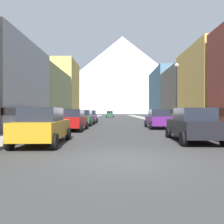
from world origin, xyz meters
name	(u,v)px	position (x,y,z in m)	size (l,w,h in m)	color
ground_plane	(125,160)	(0.00, 0.00, 0.00)	(400.00, 400.00, 0.00)	#343434
sidewalk_left	(84,119)	(-6.25, 35.00, 0.07)	(2.50, 100.00, 0.15)	gray
sidewalk_right	(148,119)	(6.25, 35.00, 0.07)	(2.50, 100.00, 0.15)	gray
storefront_left_2	(28,98)	(-12.25, 22.76, 3.50)	(9.80, 11.83, 7.27)	#8C9966
storefront_left_3	(54,92)	(-11.67, 33.33, 5.27)	(8.64, 8.44, 10.89)	#D8B259
storefront_right_1	(219,89)	(10.82, 16.26, 4.04)	(6.93, 8.69, 8.39)	#D8B259
storefront_right_2	(200,97)	(12.37, 25.50, 3.82)	(10.04, 8.85, 7.93)	#66605B
storefront_right_3	(175,96)	(11.68, 36.39, 4.77)	(8.65, 12.42, 9.88)	slate
car_left_0	(43,126)	(-3.80, 3.42, 0.90)	(2.22, 4.47, 1.78)	#B28419
car_left_1	(73,120)	(-3.80, 11.03, 0.90)	(2.11, 4.42, 1.78)	#9E1111
car_left_2	(84,118)	(-3.80, 17.58, 0.90)	(2.17, 4.45, 1.78)	#265933
car_left_3	(90,116)	(-3.80, 24.00, 0.90)	(2.23, 4.48, 1.78)	#591E72
car_right_0	(193,125)	(3.80, 4.43, 0.90)	(2.22, 4.47, 1.78)	black
car_right_1	(158,119)	(3.80, 13.54, 0.90)	(2.08, 4.41, 1.78)	#591E72
car_driving_0	(110,114)	(-1.60, 51.91, 0.90)	(2.06, 4.40, 1.78)	#265933
trash_bin_right	(210,125)	(6.35, 8.14, 0.64)	(0.59, 0.59, 0.98)	#4C5156
potted_plant_0	(212,125)	(7.00, 9.38, 0.55)	(0.44, 0.44, 0.80)	gray
pedestrian_0	(20,122)	(-6.25, 6.43, 0.93)	(0.36, 0.36, 1.68)	maroon
pedestrian_1	(188,119)	(6.25, 12.30, 0.92)	(0.36, 0.36, 1.67)	#333338
pedestrian_2	(157,116)	(6.25, 26.96, 0.95)	(0.36, 0.36, 1.73)	maroon
streetlamp_right	(177,85)	(5.35, 12.83, 3.99)	(0.36, 0.36, 5.86)	black
mountain_backdrop	(122,75)	(9.44, 260.00, 46.90)	(217.06, 217.06, 93.80)	silver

